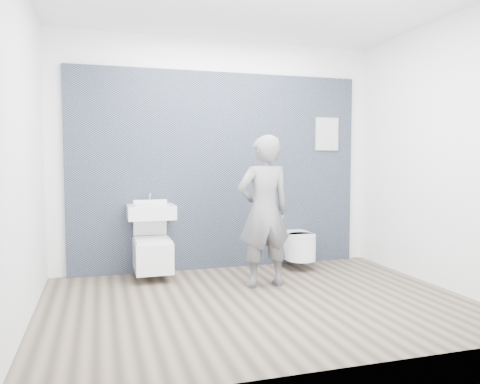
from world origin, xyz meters
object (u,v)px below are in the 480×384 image
object	(u,v)px
washbasin	(151,211)
visitor	(264,211)
toilet_square	(152,253)
toilet_rounded	(298,246)

from	to	relation	value
washbasin	visitor	bearing A→B (deg)	-34.04
toilet_square	washbasin	bearing A→B (deg)	90.00
toilet_square	toilet_rounded	distance (m)	1.77
washbasin	toilet_square	size ratio (longest dim) A/B	0.68
washbasin	toilet_rounded	bearing A→B (deg)	-3.24
toilet_rounded	visitor	xyz separation A→B (m)	(-0.67, -0.64, 0.52)
washbasin	toilet_rounded	xyz separation A→B (m)	(1.77, -0.10, -0.47)
toilet_square	visitor	xyz separation A→B (m)	(1.10, -0.65, 0.51)
toilet_square	toilet_rounded	size ratio (longest dim) A/B	1.32
toilet_square	toilet_rounded	xyz separation A→B (m)	(1.77, -0.01, -0.01)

